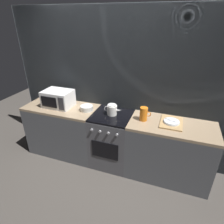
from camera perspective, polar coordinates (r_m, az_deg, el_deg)
ground_plane at (r=3.39m, az=-0.08°, el=-14.45°), size 8.00×8.00×0.00m
back_wall at (r=3.04m, az=1.97°, el=6.82°), size 3.60×0.05×2.40m
counter_left at (r=3.47m, az=-14.25°, el=-5.10°), size 1.20×0.60×0.90m
stove_unit at (r=3.12m, az=-0.10°, el=-8.24°), size 0.60×0.63×0.90m
counter_right at (r=2.99m, az=16.67°, el=-11.21°), size 1.20×0.60×0.90m
microwave at (r=3.24m, az=-15.91°, el=3.91°), size 0.46×0.35×0.27m
kettle at (r=2.86m, az=0.01°, el=0.69°), size 0.28×0.15×0.17m
mixing_bowl at (r=3.03m, az=-7.59°, el=1.18°), size 0.20×0.20×0.08m
pitcher at (r=2.73m, az=9.54°, el=-0.55°), size 0.16×0.11×0.20m
dish_pile at (r=2.78m, az=17.46°, el=-2.94°), size 0.30×0.40×0.06m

